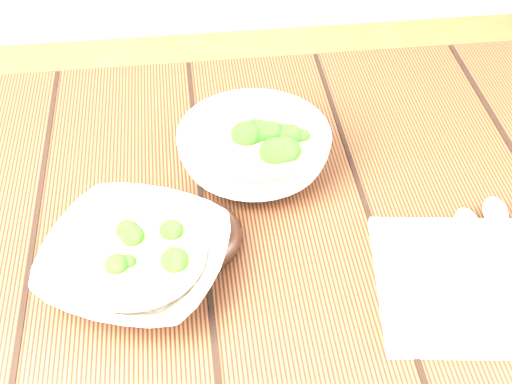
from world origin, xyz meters
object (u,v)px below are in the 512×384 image
object	(u,v)px
soup_bowl_back	(254,150)
napkin	(483,283)
table	(227,314)
soup_bowl_front	(136,260)
trivet	(193,236)

from	to	relation	value
soup_bowl_back	napkin	distance (m)	0.32
table	napkin	world-z (taller)	napkin
table	soup_bowl_back	size ratio (longest dim) A/B	4.81
soup_bowl_front	trivet	size ratio (longest dim) A/B	2.26
table	trivet	distance (m)	0.14
table	soup_bowl_front	distance (m)	0.18
table	soup_bowl_back	world-z (taller)	soup_bowl_back
table	soup_bowl_front	xyz separation A→B (m)	(-0.10, -0.03, 0.15)
soup_bowl_back	soup_bowl_front	bearing A→B (deg)	-132.76
soup_bowl_front	soup_bowl_back	size ratio (longest dim) A/B	1.03
table	napkin	xyz separation A→B (m)	(0.28, -0.09, 0.13)
soup_bowl_front	soup_bowl_back	xyz separation A→B (m)	(0.15, 0.16, 0.01)
table	trivet	xyz separation A→B (m)	(-0.03, 0.01, 0.13)
soup_bowl_front	napkin	world-z (taller)	soup_bowl_front
soup_bowl_front	soup_bowl_back	world-z (taller)	soup_bowl_back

